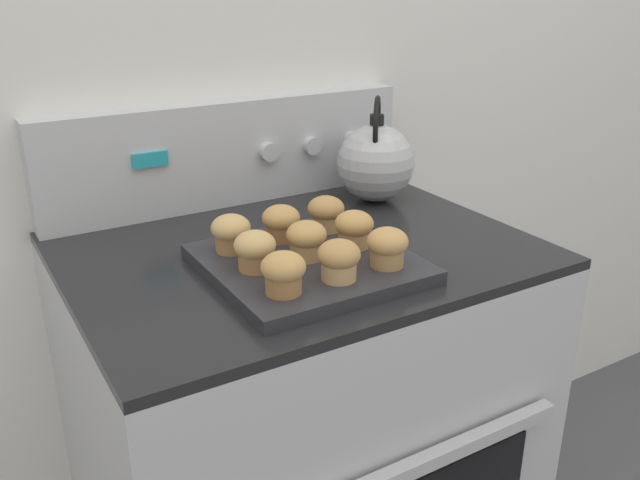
# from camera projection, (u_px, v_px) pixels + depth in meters

# --- Properties ---
(wall_back) EXTENTS (8.00, 0.05, 2.40)m
(wall_back) POSITION_uv_depth(u_px,v_px,m) (214.00, 47.00, 1.35)
(wall_back) COLOR silver
(wall_back) RESTS_ON ground_plane
(stove_range) EXTENTS (0.79, 0.65, 0.89)m
(stove_range) POSITION_uv_depth(u_px,v_px,m) (300.00, 450.00, 1.36)
(stove_range) COLOR #B7BABF
(stove_range) RESTS_ON ground_plane
(control_panel) EXTENTS (0.78, 0.07, 0.21)m
(control_panel) POSITION_uv_depth(u_px,v_px,m) (230.00, 153.00, 1.38)
(control_panel) COLOR #B7BABF
(control_panel) RESTS_ON stove_range
(muffin_pan) EXTENTS (0.32, 0.32, 0.02)m
(muffin_pan) POSITION_uv_depth(u_px,v_px,m) (308.00, 264.00, 1.10)
(muffin_pan) COLOR #28282D
(muffin_pan) RESTS_ON stove_range
(muffin_r0_c0) EXTENTS (0.07, 0.07, 0.06)m
(muffin_r0_c0) POSITION_uv_depth(u_px,v_px,m) (283.00, 272.00, 0.96)
(muffin_r0_c0) COLOR olive
(muffin_r0_c0) RESTS_ON muffin_pan
(muffin_r0_c1) EXTENTS (0.07, 0.07, 0.06)m
(muffin_r0_c1) POSITION_uv_depth(u_px,v_px,m) (339.00, 259.00, 1.00)
(muffin_r0_c1) COLOR tan
(muffin_r0_c1) RESTS_ON muffin_pan
(muffin_r0_c2) EXTENTS (0.07, 0.07, 0.06)m
(muffin_r0_c2) POSITION_uv_depth(u_px,v_px,m) (387.00, 246.00, 1.05)
(muffin_r0_c2) COLOR #A37A4C
(muffin_r0_c2) RESTS_ON muffin_pan
(muffin_r1_c0) EXTENTS (0.07, 0.07, 0.06)m
(muffin_r1_c0) POSITION_uv_depth(u_px,v_px,m) (255.00, 250.00, 1.04)
(muffin_r1_c0) COLOR olive
(muffin_r1_c0) RESTS_ON muffin_pan
(muffin_r1_c1) EXTENTS (0.07, 0.07, 0.06)m
(muffin_r1_c1) POSITION_uv_depth(u_px,v_px,m) (306.00, 239.00, 1.08)
(muffin_r1_c1) COLOR tan
(muffin_r1_c1) RESTS_ON muffin_pan
(muffin_r1_c2) EXTENTS (0.07, 0.07, 0.06)m
(muffin_r1_c2) POSITION_uv_depth(u_px,v_px,m) (354.00, 228.00, 1.12)
(muffin_r1_c2) COLOR tan
(muffin_r1_c2) RESTS_ON muffin_pan
(muffin_r2_c0) EXTENTS (0.07, 0.07, 0.06)m
(muffin_r2_c0) POSITION_uv_depth(u_px,v_px,m) (231.00, 232.00, 1.11)
(muffin_r2_c0) COLOR olive
(muffin_r2_c0) RESTS_ON muffin_pan
(muffin_r2_c1) EXTENTS (0.07, 0.07, 0.06)m
(muffin_r2_c1) POSITION_uv_depth(u_px,v_px,m) (281.00, 222.00, 1.15)
(muffin_r2_c1) COLOR olive
(muffin_r2_c1) RESTS_ON muffin_pan
(muffin_r2_c2) EXTENTS (0.07, 0.07, 0.06)m
(muffin_r2_c2) POSITION_uv_depth(u_px,v_px,m) (326.00, 213.00, 1.20)
(muffin_r2_c2) COLOR tan
(muffin_r2_c2) RESTS_ON muffin_pan
(tea_kettle) EXTENTS (0.16, 0.18, 0.22)m
(tea_kettle) POSITION_uv_depth(u_px,v_px,m) (376.00, 161.00, 1.40)
(tea_kettle) COLOR #ADAFB5
(tea_kettle) RESTS_ON stove_range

